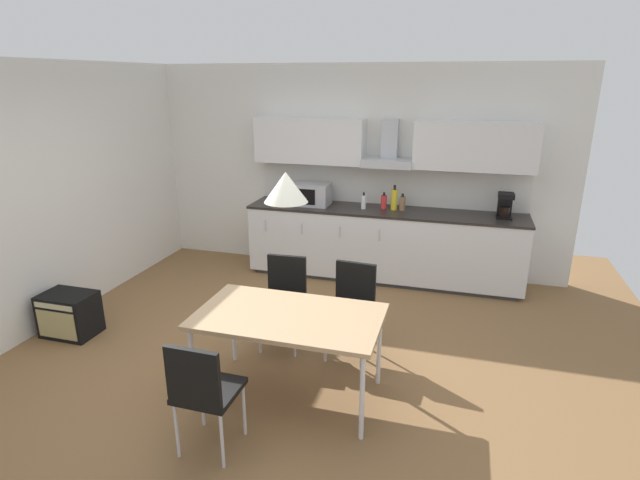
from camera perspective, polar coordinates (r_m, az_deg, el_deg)
ground_plane at (r=4.74m, az=-6.06°, el=-13.87°), size 7.38×7.93×0.02m
wall_back at (r=6.69m, az=2.27°, el=8.12°), size 5.90×0.10×2.66m
wall_left at (r=5.63m, az=-31.02°, el=3.64°), size 0.10×6.34×2.66m
kitchen_counter at (r=6.42m, az=7.20°, el=-0.46°), size 3.46×0.66×0.91m
backsplash_tile at (r=6.54m, az=7.87°, el=6.05°), size 3.44×0.02×0.46m
upper_wall_cabinets at (r=6.29m, az=7.87°, el=10.82°), size 3.44×0.40×0.57m
microwave at (r=6.47m, az=-1.04°, el=5.28°), size 0.48×0.35×0.28m
coffee_maker at (r=6.24m, az=20.38°, el=3.74°), size 0.18×0.19×0.30m
bottle_yellow at (r=6.28m, az=8.47°, el=4.63°), size 0.08×0.08×0.31m
bottle_brown at (r=6.28m, az=9.39°, el=4.17°), size 0.07×0.07×0.21m
bottle_white at (r=6.29m, az=5.00°, el=4.37°), size 0.06×0.06×0.21m
bottle_red at (r=6.32m, az=7.30°, el=4.35°), size 0.07×0.07×0.21m
dining_table at (r=3.96m, az=-3.60°, el=-9.07°), size 1.45×0.83×0.73m
chair_near_left at (r=3.54m, az=-13.31°, el=-16.03°), size 0.40×0.40×0.87m
chair_far_right at (r=4.64m, az=3.70°, el=-6.91°), size 0.43×0.43×0.87m
chair_far_left at (r=4.81m, az=-4.10°, el=-5.98°), size 0.42×0.42×0.87m
guitar_amp at (r=5.67m, az=-26.71°, el=-7.58°), size 0.52×0.37×0.44m
pendant_lamp at (r=3.61m, az=-3.93°, el=6.05°), size 0.32×0.32×0.22m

